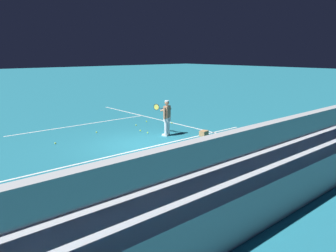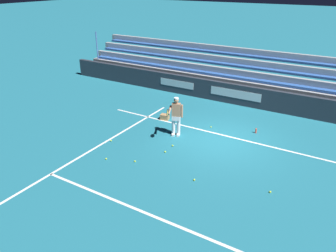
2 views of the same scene
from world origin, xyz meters
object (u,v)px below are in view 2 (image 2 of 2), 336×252
object	(u,v)px
tennis_ball_midcourt	(173,146)
tennis_ball_on_baseline	(270,192)
tennis_ball_toward_net	(135,161)
tennis_player	(176,116)
tennis_ball_far_right	(106,159)
tennis_ball_by_box	(211,127)
ball_box_cardboard	(165,117)
water_bottle	(256,131)
tennis_ball_far_left	(165,152)
tennis_ball_stray_back	(194,180)
tennis_ball_near_player	(111,141)

from	to	relation	value
tennis_ball_midcourt	tennis_ball_on_baseline	bearing A→B (deg)	165.38
tennis_ball_toward_net	tennis_player	bearing A→B (deg)	-93.29
tennis_ball_far_right	tennis_ball_toward_net	xyz separation A→B (m)	(-1.03, -0.42, 0.00)
tennis_ball_on_baseline	tennis_ball_midcourt	bearing A→B (deg)	-14.62
tennis_ball_far_right	tennis_ball_by_box	xyz separation A→B (m)	(-2.19, -4.69, 0.00)
ball_box_cardboard	water_bottle	xyz separation A→B (m)	(-4.24, -0.77, -0.02)
tennis_ball_far_left	tennis_ball_far_right	bearing A→B (deg)	45.03
ball_box_cardboard	tennis_ball_far_left	world-z (taller)	ball_box_cardboard
tennis_player	tennis_ball_stray_back	size ratio (longest dim) A/B	25.98
ball_box_cardboard	water_bottle	world-z (taller)	ball_box_cardboard
tennis_player	tennis_ball_on_baseline	xyz separation A→B (m)	(-4.67, 2.08, -0.86)
tennis_ball_far_left	ball_box_cardboard	bearing A→B (deg)	-58.09
tennis_player	tennis_ball_midcourt	size ratio (longest dim) A/B	25.98
tennis_player	ball_box_cardboard	world-z (taller)	tennis_player
tennis_ball_far_right	tennis_ball_far_left	world-z (taller)	same
tennis_ball_far_left	tennis_ball_toward_net	xyz separation A→B (m)	(0.58, 1.20, 0.00)
tennis_ball_midcourt	tennis_ball_by_box	distance (m)	2.55
ball_box_cardboard	tennis_ball_by_box	xyz separation A→B (m)	(-2.31, -0.28, -0.10)
tennis_ball_far_right	tennis_ball_far_left	distance (m)	2.29
tennis_ball_midcourt	tennis_ball_by_box	xyz separation A→B (m)	(-0.58, -2.48, 0.00)
tennis_ball_by_box	tennis_ball_near_player	size ratio (longest dim) A/B	1.00
tennis_ball_stray_back	tennis_ball_near_player	size ratio (longest dim) A/B	1.00
ball_box_cardboard	tennis_ball_far_right	bearing A→B (deg)	91.58
tennis_ball_by_box	water_bottle	distance (m)	1.99
tennis_ball_midcourt	tennis_ball_toward_net	world-z (taller)	same
tennis_player	tennis_ball_by_box	world-z (taller)	tennis_player
tennis_ball_far_right	water_bottle	size ratio (longest dim) A/B	0.30
tennis_player	ball_box_cardboard	bearing A→B (deg)	-43.03
tennis_ball_far_left	tennis_ball_toward_net	bearing A→B (deg)	64.12
tennis_player	tennis_ball_far_right	size ratio (longest dim) A/B	25.98
tennis_ball_far_left	tennis_ball_by_box	size ratio (longest dim) A/B	1.00
ball_box_cardboard	tennis_ball_far_left	xyz separation A→B (m)	(-1.74, 2.79, -0.10)
tennis_ball_midcourt	water_bottle	world-z (taller)	water_bottle
tennis_ball_by_box	water_bottle	bearing A→B (deg)	-165.77
tennis_player	tennis_ball_toward_net	bearing A→B (deg)	86.71
tennis_player	tennis_ball_stray_back	distance (m)	3.66
tennis_ball_far_right	tennis_ball_on_baseline	bearing A→B (deg)	-169.36
ball_box_cardboard	tennis_ball_midcourt	world-z (taller)	ball_box_cardboard
tennis_ball_far_right	tennis_ball_toward_net	distance (m)	1.11
tennis_ball_far_left	tennis_ball_stray_back	distance (m)	2.19
tennis_ball_by_box	tennis_ball_stray_back	bearing A→B (deg)	107.02
tennis_ball_toward_net	tennis_ball_stray_back	bearing A→B (deg)	-178.92
tennis_ball_far_right	tennis_ball_stray_back	bearing A→B (deg)	-172.44
tennis_ball_far_right	tennis_ball_near_player	distance (m)	1.52
tennis_ball_far_right	tennis_ball_on_baseline	distance (m)	5.96
tennis_ball_far_right	tennis_ball_stray_back	distance (m)	3.51
tennis_ball_midcourt	water_bottle	xyz separation A→B (m)	(-2.51, -2.97, 0.08)
tennis_ball_far_left	tennis_ball_midcourt	xyz separation A→B (m)	(0.01, -0.59, 0.00)
tennis_ball_midcourt	tennis_ball_by_box	world-z (taller)	same
tennis_ball_on_baseline	tennis_ball_near_player	size ratio (longest dim) A/B	1.00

